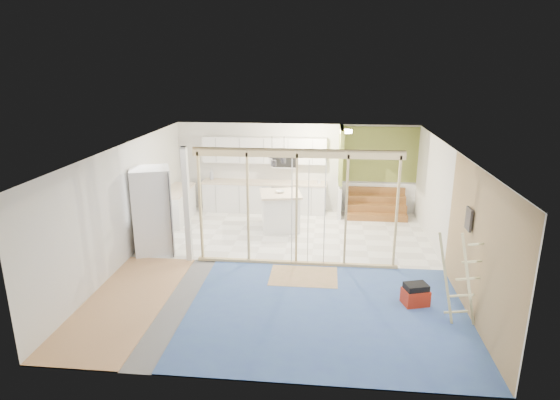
# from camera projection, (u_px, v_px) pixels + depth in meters

# --- Properties ---
(room) EXTENTS (7.01, 8.01, 2.61)m
(room) POSITION_uv_depth(u_px,v_px,m) (283.00, 208.00, 9.99)
(room) COLOR slate
(room) RESTS_ON ground
(floor_overlays) EXTENTS (7.00, 8.00, 0.03)m
(floor_overlays) POSITION_uv_depth(u_px,v_px,m) (286.00, 263.00, 10.41)
(floor_overlays) COLOR white
(floor_overlays) RESTS_ON room
(stud_frame) EXTENTS (4.66, 0.14, 2.60)m
(stud_frame) POSITION_uv_depth(u_px,v_px,m) (271.00, 195.00, 9.93)
(stud_frame) COLOR #CEC17E
(stud_frame) RESTS_ON room
(base_cabinets) EXTENTS (4.45, 2.24, 0.93)m
(base_cabinets) POSITION_uv_depth(u_px,v_px,m) (239.00, 199.00, 13.59)
(base_cabinets) COLOR silver
(base_cabinets) RESTS_ON room
(upper_cabinets) EXTENTS (3.60, 0.41, 0.85)m
(upper_cabinets) POSITION_uv_depth(u_px,v_px,m) (267.00, 151.00, 13.56)
(upper_cabinets) COLOR silver
(upper_cabinets) RESTS_ON room
(green_partition) EXTENTS (2.25, 1.51, 2.60)m
(green_partition) POSITION_uv_depth(u_px,v_px,m) (366.00, 184.00, 13.38)
(green_partition) COLOR olive
(green_partition) RESTS_ON room
(pot_rack) EXTENTS (0.52, 0.52, 0.72)m
(pot_rack) POSITION_uv_depth(u_px,v_px,m) (278.00, 159.00, 11.63)
(pot_rack) COLOR black
(pot_rack) RESTS_ON room
(sheathing_panel) EXTENTS (0.02, 4.00, 2.60)m
(sheathing_panel) POSITION_uv_depth(u_px,v_px,m) (480.00, 251.00, 7.74)
(sheathing_panel) COLOR tan
(sheathing_panel) RESTS_ON room
(electrical_panel) EXTENTS (0.04, 0.30, 0.40)m
(electrical_panel) POSITION_uv_depth(u_px,v_px,m) (469.00, 219.00, 8.22)
(electrical_panel) COLOR #3A3A3F
(electrical_panel) RESTS_ON room
(ceiling_light) EXTENTS (0.32, 0.32, 0.08)m
(ceiling_light) POSITION_uv_depth(u_px,v_px,m) (346.00, 131.00, 12.36)
(ceiling_light) COLOR #FFEABF
(ceiling_light) RESTS_ON room
(fridge) EXTENTS (1.13, 1.09, 2.01)m
(fridge) POSITION_uv_depth(u_px,v_px,m) (153.00, 211.00, 10.80)
(fridge) COLOR white
(fridge) RESTS_ON room
(island) EXTENTS (1.23, 1.23, 1.02)m
(island) POSITION_uv_depth(u_px,v_px,m) (280.00, 211.00, 12.35)
(island) COLOR white
(island) RESTS_ON room
(bowl) EXTENTS (0.29, 0.29, 0.06)m
(bowl) POSITION_uv_depth(u_px,v_px,m) (280.00, 192.00, 12.19)
(bowl) COLOR silver
(bowl) RESTS_ON island
(soap_bottle_a) EXTENTS (0.13, 0.13, 0.33)m
(soap_bottle_a) POSITION_uv_depth(u_px,v_px,m) (212.00, 174.00, 13.93)
(soap_bottle_a) COLOR #AAAFBE
(soap_bottle_a) RESTS_ON base_cabinets
(soap_bottle_b) EXTENTS (0.11, 0.11, 0.19)m
(soap_bottle_b) POSITION_uv_depth(u_px,v_px,m) (319.00, 180.00, 13.51)
(soap_bottle_b) COLOR silver
(soap_bottle_b) RESTS_ON base_cabinets
(toolbox) EXTENTS (0.53, 0.45, 0.43)m
(toolbox) POSITION_uv_depth(u_px,v_px,m) (415.00, 295.00, 8.57)
(toolbox) COLOR #A8240F
(toolbox) RESTS_ON room
(ladder) EXTENTS (0.88, 0.10, 1.63)m
(ladder) POSITION_uv_depth(u_px,v_px,m) (460.00, 279.00, 7.77)
(ladder) COLOR #CABD7B
(ladder) RESTS_ON room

